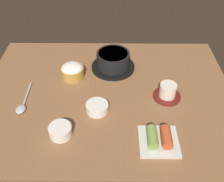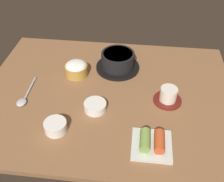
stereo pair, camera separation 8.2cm
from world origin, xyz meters
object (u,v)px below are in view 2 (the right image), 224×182
Objects in this scene: stone_pot at (118,61)px; side_bowl_near at (56,126)px; banchan_cup_center at (95,106)px; kimchi_plate at (152,143)px; spoon at (24,98)px; rice_bowl at (76,68)px; tea_cup_with_saucer at (168,96)px.

stone_pot is 2.47× the size of side_bowl_near.
stone_pot is 27.24cm from banchan_cup_center.
spoon is (-48.82, 16.57, -1.07)cm from kimchi_plate.
stone_pot is 18.24cm from rice_bowl.
kimchi_plate is at bearing -18.74° from spoon.
rice_bowl is at bearing 89.46° from side_bowl_near.
rice_bowl is at bearing -158.59° from stone_pot.
rice_bowl is at bearing 119.66° from banchan_cup_center.
tea_cup_with_saucer is at bearing 26.48° from side_bowl_near.
banchan_cup_center is at bearing -101.99° from stone_pot.
stone_pot reaches higher than kimchi_plate.
stone_pot reaches higher than spoon.
stone_pot is 1.48× the size of kimchi_plate.
rice_bowl is 0.54× the size of spoon.
rice_bowl is 24.57cm from spoon.
stone_pot is 2.30× the size of banchan_cup_center.
stone_pot reaches higher than rice_bowl.
kimchi_plate is at bearing -69.80° from stone_pot.
side_bowl_near is (-17.27, -38.01, -1.76)cm from stone_pot.
kimchi_plate reaches higher than spoon.
tea_cup_with_saucer is at bearing 75.00° from kimchi_plate.
spoon is at bearing 140.47° from side_bowl_near.
rice_bowl reaches higher than side_bowl_near.
stone_pot is 1.77× the size of tea_cup_with_saucer.
side_bowl_near is at bearing -135.47° from banchan_cup_center.
tea_cup_with_saucer is (20.99, -18.94, -1.07)cm from stone_pot.
spoon is at bearing -133.34° from rice_bowl.
side_bowl_near is 0.43× the size of spoon.
tea_cup_with_saucer is 27.72cm from banchan_cup_center.
stone_pot is 1.99× the size of rice_bowl.
stone_pot is 1.07× the size of spoon.
spoon is (-54.73, -5.48, -2.06)cm from tea_cup_with_saucer.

